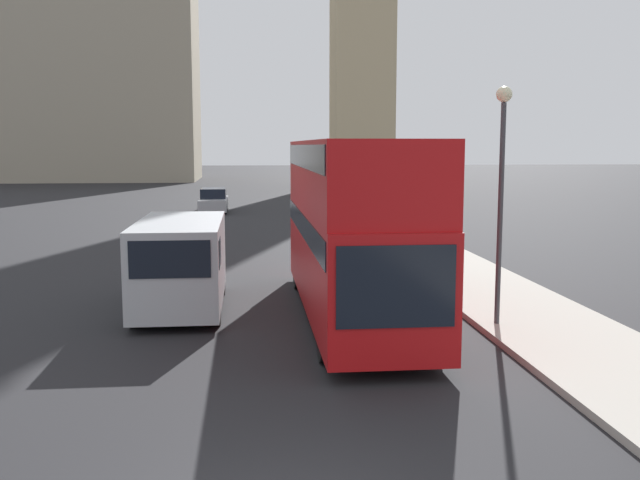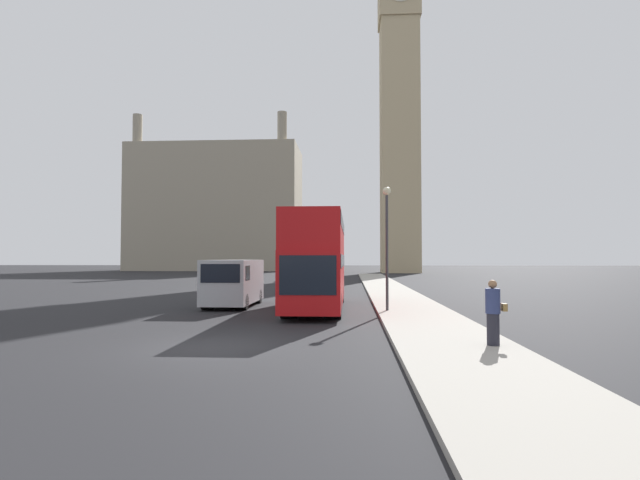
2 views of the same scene
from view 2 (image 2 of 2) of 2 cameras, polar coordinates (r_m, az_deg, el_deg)
ground_plane at (r=14.31m, az=-12.39°, el=-11.87°), size 300.00×300.00×0.00m
sidewalk_strip at (r=14.06m, az=15.33°, el=-11.71°), size 3.32×120.00×0.15m
clock_tower at (r=88.54m, az=9.04°, el=16.99°), size 6.75×6.92×60.98m
building_block_distant at (r=101.63m, az=-11.65°, el=3.49°), size 32.53×14.68×29.67m
red_double_decker_bus at (r=23.71m, az=-0.33°, el=-2.05°), size 2.46×10.48×4.39m
white_van at (r=25.56m, az=-9.88°, el=-4.69°), size 2.17×5.25×2.35m
pedestrian at (r=14.06m, az=19.19°, el=-7.84°), size 0.54×0.38×1.72m
street_lamp at (r=22.20m, az=7.65°, el=1.32°), size 0.36×0.36×5.44m
parked_sedan at (r=53.24m, az=-3.33°, el=-3.95°), size 1.77×4.75×1.53m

